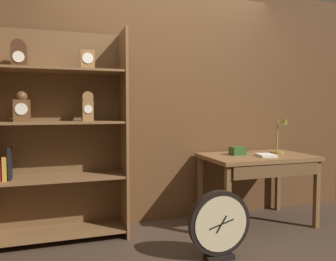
{
  "coord_description": "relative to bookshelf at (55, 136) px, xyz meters",
  "views": [
    {
      "loc": [
        -1.09,
        -2.21,
        1.23
      ],
      "look_at": [
        -0.1,
        0.8,
        1.03
      ],
      "focal_mm": 35.17,
      "sensor_mm": 36.0,
      "label": 1
    }
  ],
  "objects": [
    {
      "name": "desk_lamp",
      "position": [
        2.39,
        -0.15,
        -0.02
      ],
      "size": [
        0.18,
        0.19,
        0.43
      ],
      "color": "olive",
      "rests_on": "workbench"
    },
    {
      "name": "toolbox_small",
      "position": [
        1.85,
        -0.13,
        -0.19
      ],
      "size": [
        0.15,
        0.13,
        0.09
      ],
      "primitive_type": "cube",
      "color": "#2D5123",
      "rests_on": "workbench"
    },
    {
      "name": "round_clock_large",
      "position": [
        1.27,
        -0.86,
        -0.69
      ],
      "size": [
        0.53,
        0.11,
        0.57
      ],
      "color": "black",
      "rests_on": "ground"
    },
    {
      "name": "back_wood_panel",
      "position": [
        1.14,
        0.23,
        0.32
      ],
      "size": [
        4.8,
        0.05,
        2.6
      ],
      "primitive_type": "cube",
      "color": "brown",
      "rests_on": "ground"
    },
    {
      "name": "workbench",
      "position": [
        2.05,
        -0.22,
        -0.32
      ],
      "size": [
        1.13,
        0.74,
        0.74
      ],
      "color": "brown",
      "rests_on": "ground"
    },
    {
      "name": "bookshelf",
      "position": [
        0.0,
        0.0,
        0.0
      ],
      "size": [
        1.26,
        0.4,
        1.98
      ],
      "color": "brown",
      "rests_on": "ground"
    },
    {
      "name": "open_repair_manual",
      "position": [
        2.07,
        -0.33,
        -0.22
      ],
      "size": [
        0.21,
        0.25,
        0.02
      ],
      "primitive_type": "cube",
      "rotation": [
        0.0,
        0.0,
        -0.23
      ],
      "color": "silver",
      "rests_on": "workbench"
    }
  ]
}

